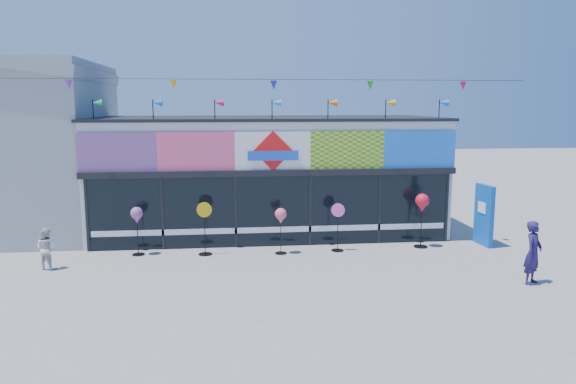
{
  "coord_description": "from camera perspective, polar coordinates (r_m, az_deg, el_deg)",
  "views": [
    {
      "loc": [
        -1.51,
        -14.24,
        4.59
      ],
      "look_at": [
        0.32,
        2.0,
        2.0
      ],
      "focal_mm": 35.0,
      "sensor_mm": 36.0,
      "label": 1
    }
  ],
  "objects": [
    {
      "name": "kite_shop",
      "position": [
        20.4,
        -2.15,
        1.86
      ],
      "size": [
        16.0,
        5.7,
        5.31
      ],
      "color": "white",
      "rests_on": "ground"
    },
    {
      "name": "spinner_1",
      "position": [
        17.27,
        -8.46,
        -3.55
      ],
      "size": [
        0.46,
        0.41,
        1.63
      ],
      "color": "black",
      "rests_on": "ground"
    },
    {
      "name": "spinner_4",
      "position": [
        18.37,
        13.47,
        -1.24
      ],
      "size": [
        0.44,
        0.44,
        1.75
      ],
      "color": "black",
      "rests_on": "ground"
    },
    {
      "name": "spinner_0",
      "position": [
        17.59,
        -15.1,
        -2.43
      ],
      "size": [
        0.38,
        0.38,
        1.49
      ],
      "color": "black",
      "rests_on": "ground"
    },
    {
      "name": "spinner_2",
      "position": [
        17.13,
        -0.74,
        -2.58
      ],
      "size": [
        0.36,
        0.36,
        1.43
      ],
      "color": "black",
      "rests_on": "ground"
    },
    {
      "name": "adult_man",
      "position": [
        15.69,
        23.64,
        -5.67
      ],
      "size": [
        0.71,
        0.68,
        1.64
      ],
      "primitive_type": "imported",
      "rotation": [
        0.0,
        0.0,
        0.69
      ],
      "color": "#211646",
      "rests_on": "ground"
    },
    {
      "name": "child",
      "position": [
        17.06,
        -23.35,
        -5.3
      ],
      "size": [
        0.65,
        0.51,
        1.18
      ],
      "primitive_type": "imported",
      "rotation": [
        0.0,
        0.0,
        2.78
      ],
      "color": "silver",
      "rests_on": "ground"
    },
    {
      "name": "ground",
      "position": [
        15.04,
        -0.37,
        -8.75
      ],
      "size": [
        80.0,
        80.0,
        0.0
      ],
      "primitive_type": "plane",
      "color": "gray",
      "rests_on": "ground"
    },
    {
      "name": "spinner_3",
      "position": [
        17.59,
        5.08,
        -3.45
      ],
      "size": [
        0.41,
        0.39,
        1.52
      ],
      "color": "black",
      "rests_on": "ground"
    },
    {
      "name": "blue_sign",
      "position": [
        19.31,
        19.28,
        -2.22
      ],
      "size": [
        0.23,
        1.0,
        1.98
      ],
      "rotation": [
        0.0,
        0.0,
        0.08
      ],
      "color": "#0C50BA",
      "rests_on": "ground"
    }
  ]
}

